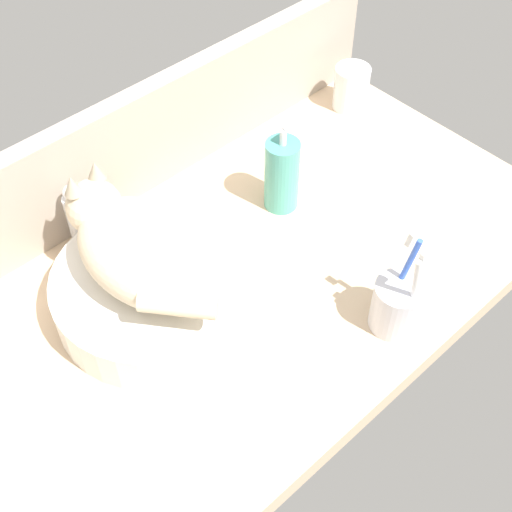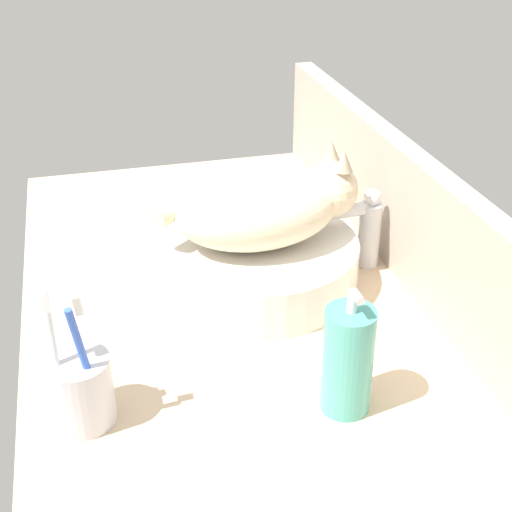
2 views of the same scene
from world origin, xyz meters
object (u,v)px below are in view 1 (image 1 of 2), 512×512
object	(u,v)px
sink_basin	(154,291)
faucet	(81,218)
toothbrush_cup	(398,304)
cat	(141,247)
soap_dispenser	(282,175)
water_glass	(351,90)

from	to	relation	value
sink_basin	faucet	bearing A→B (deg)	92.91
sink_basin	faucet	distance (cm)	18.32
sink_basin	toothbrush_cup	bearing A→B (deg)	-48.08
cat	toothbrush_cup	bearing A→B (deg)	-49.21
sink_basin	soap_dispenser	distance (cm)	31.20
cat	faucet	world-z (taller)	cat
sink_basin	cat	xyz separation A→B (cm)	(-0.19, 1.36, 9.42)
sink_basin	toothbrush_cup	world-z (taller)	toothbrush_cup
soap_dispenser	toothbrush_cup	world-z (taller)	toothbrush_cup
soap_dispenser	water_glass	xyz separation A→B (cm)	(30.71, 11.07, -3.15)
sink_basin	water_glass	distance (cm)	63.16
faucet	water_glass	size ratio (longest dim) A/B	1.50
faucet	sink_basin	bearing A→B (deg)	-87.09
faucet	toothbrush_cup	size ratio (longest dim) A/B	0.73
sink_basin	cat	world-z (taller)	cat
sink_basin	water_glass	world-z (taller)	water_glass
faucet	water_glass	bearing A→B (deg)	-3.47
faucet	toothbrush_cup	bearing A→B (deg)	-60.41
cat	toothbrush_cup	world-z (taller)	cat
soap_dispenser	toothbrush_cup	distance (cm)	31.77
cat	toothbrush_cup	size ratio (longest dim) A/B	1.73
toothbrush_cup	faucet	bearing A→B (deg)	119.59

